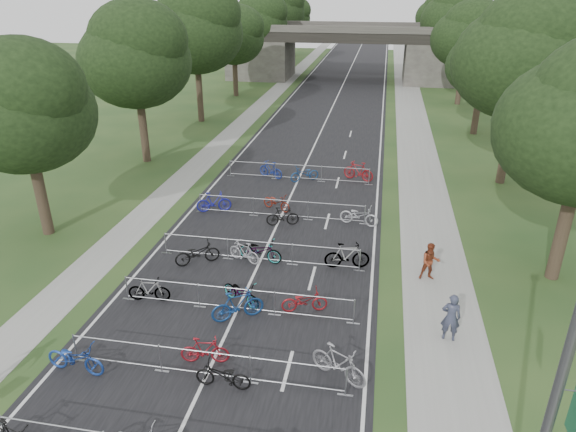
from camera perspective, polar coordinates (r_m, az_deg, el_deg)
name	(u,v)px	position (r m, az deg, el deg)	size (l,w,h in m)	color
road	(334,103)	(56.77, 5.16, 12.37)	(11.00, 140.00, 0.01)	black
sidewalk_right	(410,106)	(56.62, 13.41, 11.79)	(3.00, 140.00, 0.01)	gray
sidewalk_left	(266,101)	(57.92, -2.43, 12.69)	(2.00, 140.00, 0.01)	gray
lane_markings	(334,103)	(56.77, 5.16, 12.37)	(0.12, 140.00, 0.00)	silver
overpass_bridge	(347,52)	(70.95, 6.52, 17.64)	(31.00, 8.00, 7.05)	#423F3B
tree_left_0	(23,109)	(27.37, -27.34, 10.51)	(6.72, 6.72, 10.25)	#33261C
tree_left_1	(136,57)	(37.34, -16.56, 16.55)	(7.56, 7.56, 11.53)	#33261C
tree_right_1	(525,57)	(34.40, 24.83, 15.77)	(8.18, 8.18, 12.47)	#33261C
tree_left_2	(196,30)	(48.25, -10.19, 19.72)	(8.40, 8.40, 12.81)	#33261C
tree_right_2	(486,62)	(46.30, 21.11, 15.63)	(6.16, 6.16, 9.39)	#33261C
tree_left_3	(234,36)	(59.77, -5.98, 19.25)	(6.72, 6.72, 10.25)	#33261C
tree_right_3	(468,36)	(57.98, 19.34, 18.36)	(7.17, 7.17, 10.93)	#33261C
tree_left_4	(259,21)	(71.28, -3.20, 20.83)	(7.56, 7.56, 11.53)	#33261C
tree_right_4	(456,18)	(69.79, 18.13, 20.16)	(8.18, 8.18, 12.47)	#33261C
tree_left_5	(278,10)	(82.94, -1.16, 21.94)	(8.40, 8.40, 12.81)	#33261C
tree_right_5	(444,27)	(81.82, 16.98, 19.40)	(6.16, 6.16, 9.39)	#33261C
tree_left_6	(291,17)	(94.80, 0.39, 21.28)	(6.72, 6.72, 10.25)	#33261C
tree_right_6	(438,15)	(93.68, 16.36, 20.61)	(7.17, 7.17, 10.93)	#33261C
barrier_row_2	(205,364)	(17.60, -9.25, -15.93)	(9.70, 0.08, 1.10)	#999BA0
barrier_row_3	(236,300)	(20.47, -5.78, -9.22)	(9.70, 0.08, 1.10)	#999BA0
barrier_row_4	(260,252)	(23.77, -3.18, -3.97)	(9.70, 0.08, 1.10)	#999BA0
barrier_row_5	(280,209)	(28.16, -0.85, 0.81)	(9.70, 0.08, 1.10)	#999BA0
barrier_row_6	(298,172)	(33.65, 1.13, 4.86)	(9.70, 0.08, 1.10)	#999BA0
bike_8	(75,358)	(18.94, -22.56, -14.38)	(0.74, 2.12, 1.11)	#1B3C95
bike_9	(205,351)	(18.18, -9.23, -14.55)	(0.48, 1.68, 1.01)	maroon
bike_10	(223,376)	(17.20, -7.26, -17.21)	(0.64, 1.82, 0.96)	black
bike_11	(339,364)	(17.35, 5.64, -16.00)	(0.59, 2.09, 1.26)	gray
bike_12	(149,290)	(21.73, -15.18, -7.92)	(0.49, 1.74, 1.04)	#999BA0
bike_13	(241,293)	(20.91, -5.20, -8.49)	(0.68, 1.95, 1.02)	#999BA0
bike_14	(238,305)	(19.98, -5.62, -9.86)	(0.59, 2.08, 1.25)	navy
bike_15	(304,301)	(20.41, 1.84, -9.41)	(0.64, 1.83, 0.96)	maroon
bike_16	(197,253)	(23.96, -10.05, -4.10)	(0.72, 2.08, 1.09)	black
bike_17	(244,252)	(23.86, -4.90, -4.00)	(0.48, 1.70, 1.02)	#B2B2BA
bike_18	(260,251)	(23.83, -3.11, -3.85)	(0.74, 2.12, 1.12)	#999BA0
bike_19	(347,256)	(23.38, 6.58, -4.41)	(0.58, 2.06, 1.24)	#999BA0
bike_20	(214,202)	(29.21, -8.24, 1.55)	(0.56, 1.97, 1.18)	#1C1E9B
bike_21	(277,202)	(29.17, -1.27, 1.55)	(0.64, 1.85, 0.97)	maroon
bike_22	(283,216)	(27.28, -0.60, -0.04)	(0.50, 1.76, 1.05)	black
bike_23	(359,215)	(27.60, 7.90, 0.06)	(0.73, 2.09, 1.10)	#B7B9C0
bike_25	(271,170)	(34.14, -1.92, 5.18)	(0.53, 1.88, 1.13)	navy
bike_26	(305,174)	(33.52, 1.87, 4.72)	(0.69, 1.97, 1.04)	navy
bike_27	(358,171)	(33.94, 7.84, 4.96)	(0.59, 2.10, 1.26)	maroon
pedestrian_a	(451,317)	(19.61, 17.65, -10.69)	(0.69, 0.45, 1.89)	#32364B
pedestrian_b	(430,262)	(23.10, 15.52, -4.93)	(0.83, 0.65, 1.72)	maroon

